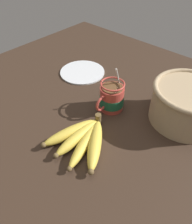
# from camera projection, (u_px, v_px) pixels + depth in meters

# --- Properties ---
(table) EXTENTS (1.28, 1.28, 0.04)m
(table) POSITION_uv_depth(u_px,v_px,m) (87.00, 120.00, 0.77)
(table) COLOR #332319
(table) RESTS_ON ground
(coffee_mug) EXTENTS (0.15, 0.09, 0.16)m
(coffee_mug) POSITION_uv_depth(u_px,v_px,m) (111.00, 98.00, 0.76)
(coffee_mug) COLOR #B23D33
(coffee_mug) RESTS_ON table
(banana_bunch) EXTENTS (0.21, 0.20, 0.04)m
(banana_bunch) POSITION_uv_depth(u_px,v_px,m) (82.00, 139.00, 0.66)
(banana_bunch) COLOR brown
(banana_bunch) RESTS_ON table
(woven_basket) EXTENTS (0.24, 0.24, 0.13)m
(woven_basket) POSITION_uv_depth(u_px,v_px,m) (187.00, 103.00, 0.70)
(woven_basket) COLOR tan
(woven_basket) RESTS_ON table
(small_plate) EXTENTS (0.19, 0.19, 0.01)m
(small_plate) POSITION_uv_depth(u_px,v_px,m) (82.00, 72.00, 0.96)
(small_plate) COLOR silver
(small_plate) RESTS_ON table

